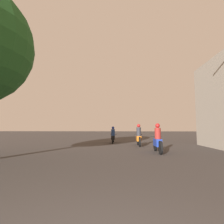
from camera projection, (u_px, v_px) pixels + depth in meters
name	position (u px, v px, depth m)	size (l,w,h in m)	color
motorcycle_blue	(158.00, 141.00, 9.34)	(0.60, 2.03, 1.55)	black
motorcycle_orange	(139.00, 137.00, 12.83)	(0.60, 2.00, 1.58)	black
motorcycle_black	(113.00, 136.00, 15.19)	(0.60, 2.06, 1.42)	black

